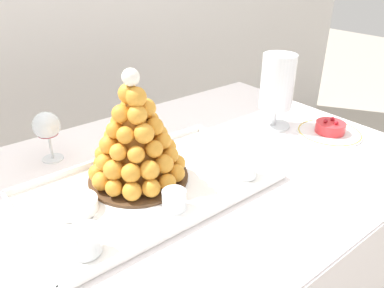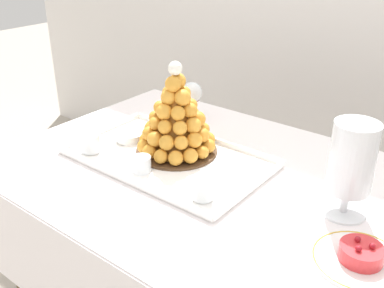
% 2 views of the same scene
% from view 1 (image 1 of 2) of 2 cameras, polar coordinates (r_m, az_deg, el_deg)
% --- Properties ---
extents(buffet_table, '(1.30, 0.92, 0.79)m').
position_cam_1_polar(buffet_table, '(1.11, -0.25, -8.42)').
color(buffet_table, brown).
rests_on(buffet_table, ground_plane).
extents(serving_tray, '(0.62, 0.37, 0.02)m').
position_cam_1_polar(serving_tray, '(0.96, -6.47, -6.61)').
color(serving_tray, white).
rests_on(serving_tray, buffet_table).
extents(croquembouche, '(0.26, 0.26, 0.30)m').
position_cam_1_polar(croquembouche, '(0.93, -8.66, 0.54)').
color(croquembouche, '#4C331E').
rests_on(croquembouche, serving_tray).
extents(dessert_cup_left, '(0.06, 0.06, 0.06)m').
position_cam_1_polar(dessert_cup_left, '(0.78, -16.16, -14.28)').
color(dessert_cup_left, silver).
rests_on(dessert_cup_left, serving_tray).
extents(dessert_cup_mid_left, '(0.06, 0.06, 0.05)m').
position_cam_1_polar(dessert_cup_mid_left, '(0.86, -2.78, -8.71)').
color(dessert_cup_mid_left, silver).
rests_on(dessert_cup_mid_left, serving_tray).
extents(dessert_cup_centre, '(0.06, 0.06, 0.05)m').
position_cam_1_polar(dessert_cup_centre, '(0.99, 8.38, -3.65)').
color(dessert_cup_centre, silver).
rests_on(dessert_cup_centre, serving_tray).
extents(creme_brulee_ramekin, '(0.10, 0.10, 0.03)m').
position_cam_1_polar(creme_brulee_ramekin, '(0.90, -17.36, -8.98)').
color(creme_brulee_ramekin, white).
rests_on(creme_brulee_ramekin, serving_tray).
extents(macaron_goblet, '(0.12, 0.12, 0.25)m').
position_cam_1_polar(macaron_goblet, '(1.26, 13.08, 9.12)').
color(macaron_goblet, white).
rests_on(macaron_goblet, buffet_table).
extents(fruit_tart_plate, '(0.21, 0.21, 0.05)m').
position_cam_1_polar(fruit_tart_plate, '(1.31, 20.54, 2.02)').
color(fruit_tart_plate, white).
rests_on(fruit_tart_plate, buffet_table).
extents(wine_glass, '(0.08, 0.08, 0.15)m').
position_cam_1_polar(wine_glass, '(1.11, -21.57, 2.45)').
color(wine_glass, silver).
rests_on(wine_glass, buffet_table).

